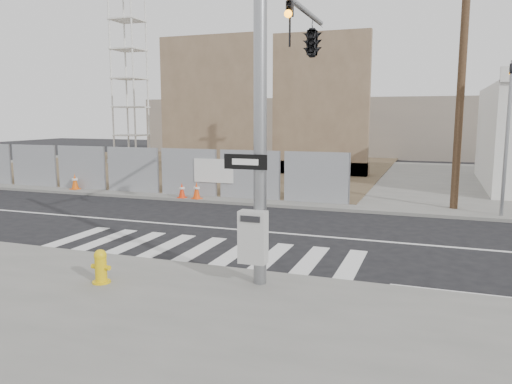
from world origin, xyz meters
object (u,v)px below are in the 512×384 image
(traffic_cone_c, at_px, (182,190))
(signal_pole, at_px, (298,63))
(traffic_cone_d, at_px, (197,190))
(crane_tower, at_px, (128,36))
(fire_hydrant, at_px, (101,266))
(traffic_cone_b, at_px, (75,182))

(traffic_cone_c, bearing_deg, signal_pole, -43.43)
(signal_pole, height_order, traffic_cone_d, signal_pole)
(crane_tower, bearing_deg, signal_pole, -47.43)
(signal_pole, height_order, crane_tower, crane_tower)
(fire_hydrant, distance_m, traffic_cone_b, 14.16)
(traffic_cone_b, bearing_deg, traffic_cone_c, -4.67)
(signal_pole, xyz_separation_m, traffic_cone_d, (-5.94, 6.27, -4.32))
(traffic_cone_c, height_order, traffic_cone_d, traffic_cone_d)
(signal_pole, relative_size, traffic_cone_c, 10.99)
(crane_tower, bearing_deg, fire_hydrant, -57.78)
(fire_hydrant, distance_m, traffic_cone_c, 10.72)
(traffic_cone_b, bearing_deg, crane_tower, 112.24)
(crane_tower, height_order, traffic_cone_d, crane_tower)
(traffic_cone_b, xyz_separation_m, traffic_cone_d, (6.53, -0.48, -0.02))
(fire_hydrant, xyz_separation_m, traffic_cone_b, (-9.40, 10.59, 0.01))
(crane_tower, distance_m, traffic_cone_b, 15.80)
(crane_tower, bearing_deg, traffic_cone_b, -67.76)
(crane_tower, height_order, fire_hydrant, crane_tower)
(signal_pole, distance_m, crane_tower, 26.21)
(traffic_cone_b, height_order, traffic_cone_c, traffic_cone_b)
(traffic_cone_d, bearing_deg, traffic_cone_c, 180.00)
(traffic_cone_c, bearing_deg, traffic_cone_d, 0.00)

